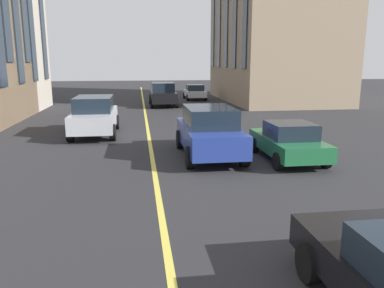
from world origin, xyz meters
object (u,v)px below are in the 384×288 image
(car_silver_mid, at_px, (95,115))
(car_green_parked_b, at_px, (288,141))
(car_blue_oncoming, at_px, (209,131))
(car_black_near, at_px, (163,94))
(car_white_far, at_px, (195,92))

(car_silver_mid, xyz_separation_m, car_green_parked_b, (-5.98, -7.48, -0.27))
(car_silver_mid, distance_m, car_blue_oncoming, 6.93)
(car_black_near, relative_size, car_white_far, 1.21)
(car_green_parked_b, distance_m, car_black_near, 18.38)
(car_silver_mid, distance_m, car_black_near, 12.78)
(car_silver_mid, relative_size, car_green_parked_b, 1.21)
(car_blue_oncoming, bearing_deg, car_silver_mid, 43.01)
(car_silver_mid, bearing_deg, car_white_far, -23.54)
(car_green_parked_b, xyz_separation_m, car_black_near, (18.07, 3.36, 0.27))
(car_black_near, bearing_deg, car_silver_mid, 161.19)
(car_silver_mid, relative_size, car_black_near, 1.00)
(car_silver_mid, bearing_deg, car_black_near, -18.81)
(car_green_parked_b, distance_m, car_white_far, 23.15)
(car_silver_mid, xyz_separation_m, car_white_far, (17.17, -7.48, -0.27))
(car_green_parked_b, bearing_deg, car_black_near, 10.54)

